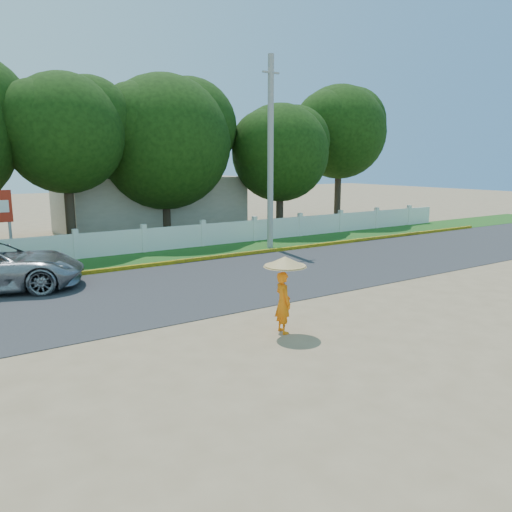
{
  "coord_description": "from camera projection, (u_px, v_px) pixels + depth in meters",
  "views": [
    {
      "loc": [
        -8.09,
        -10.22,
        4.09
      ],
      "look_at": [
        0.0,
        2.0,
        1.3
      ],
      "focal_mm": 35.0,
      "sensor_mm": 36.0,
      "label": 1
    }
  ],
  "objects": [
    {
      "name": "ground",
      "position": [
        297.0,
        314.0,
        13.52
      ],
      "size": [
        120.0,
        120.0,
        0.0
      ],
      "primitive_type": "plane",
      "color": "#9E8460",
      "rests_on": "ground"
    },
    {
      "name": "road",
      "position": [
        216.0,
        281.0,
        17.2
      ],
      "size": [
        60.0,
        7.0,
        0.02
      ],
      "primitive_type": "cube",
      "color": "#38383A",
      "rests_on": "ground"
    },
    {
      "name": "grass_verge",
      "position": [
        157.0,
        257.0,
        21.5
      ],
      "size": [
        60.0,
        3.5,
        0.03
      ],
      "primitive_type": "cube",
      "color": "#2D601E",
      "rests_on": "ground"
    },
    {
      "name": "curb",
      "position": [
        173.0,
        262.0,
        20.1
      ],
      "size": [
        40.0,
        0.18,
        0.16
      ],
      "primitive_type": "cube",
      "color": "yellow",
      "rests_on": "ground"
    },
    {
      "name": "fence",
      "position": [
        144.0,
        241.0,
        22.59
      ],
      "size": [
        40.0,
        0.1,
        1.1
      ],
      "primitive_type": "cube",
      "color": "silver",
      "rests_on": "ground"
    },
    {
      "name": "building_near",
      "position": [
        149.0,
        204.0,
        29.59
      ],
      "size": [
        10.0,
        6.0,
        3.2
      ],
      "primitive_type": "cube",
      "color": "#B7AD99",
      "rests_on": "ground"
    },
    {
      "name": "utility_pole",
      "position": [
        270.0,
        154.0,
        23.04
      ],
      "size": [
        0.28,
        0.28,
        8.81
      ],
      "primitive_type": "cylinder",
      "color": "gray",
      "rests_on": "ground"
    },
    {
      "name": "monk_with_parasol",
      "position": [
        284.0,
        283.0,
        11.9
      ],
      "size": [
        1.03,
        1.03,
        1.88
      ],
      "color": "orange",
      "rests_on": "ground"
    },
    {
      "name": "tree_row",
      "position": [
        143.0,
        140.0,
        25.33
      ],
      "size": [
        34.0,
        7.69,
        9.08
      ],
      "color": "#473828",
      "rests_on": "ground"
    }
  ]
}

